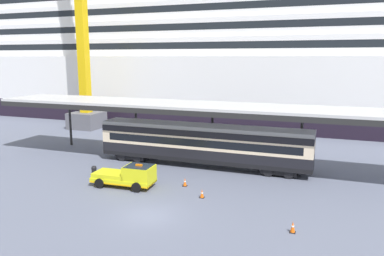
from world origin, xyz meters
The scene contains 9 objects.
ground_plane centered at (0.00, 0.00, 0.00)m, with size 400.00×400.00×0.00m, color slate.
cruise_ship centered at (-19.24, 46.10, 13.15)m, with size 140.40×30.74×39.19m.
platform_canopy centered at (-0.44, 12.99, 5.83)m, with size 45.13×6.17×6.07m.
train_carriage centered at (-0.44, 12.57, 2.30)m, with size 20.87×2.81×4.11m.
service_truck centered at (-4.15, 4.70, 0.99)m, with size 5.30×2.46×2.02m.
traffic_cone_near centered at (2.31, 4.44, 0.33)m, with size 0.36×0.36×0.68m.
traffic_cone_mid centered at (0.11, 6.45, 0.36)m, with size 0.36×0.36×0.73m.
traffic_cone_far centered at (9.40, 0.82, 0.36)m, with size 0.36×0.36×0.73m.
quay_bollard centered at (-8.59, 6.18, 0.52)m, with size 0.48×0.48×0.96m.
Camera 1 is at (11.19, -21.66, 10.56)m, focal length 35.57 mm.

